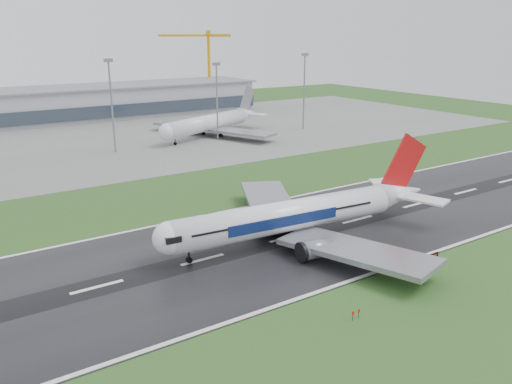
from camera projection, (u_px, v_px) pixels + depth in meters
ground at (203, 260)px, 97.69m from camera, size 520.00×520.00×0.00m
runway at (203, 260)px, 97.67m from camera, size 400.00×45.00×0.10m
apron at (49, 146)px, 197.40m from camera, size 400.00×130.00×0.08m
terminal at (18, 108)px, 243.09m from camera, size 240.00×36.00×15.00m
main_airliner at (305, 195)px, 105.09m from camera, size 69.14×66.37×18.90m
parked_airliner at (211, 114)px, 213.06m from camera, size 80.12×77.83×18.30m
tower_crane at (209, 68)px, 309.24m from camera, size 42.89×11.07×42.87m
runway_sign at (434, 256)px, 98.40m from camera, size 2.30×0.75×1.04m
floodmast_3 at (112, 108)px, 182.02m from camera, size 0.64×0.64×31.58m
floodmast_4 at (217, 103)px, 204.66m from camera, size 0.64×0.64×29.05m
floodmast_5 at (304, 93)px, 227.32m from camera, size 0.64×0.64×31.69m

